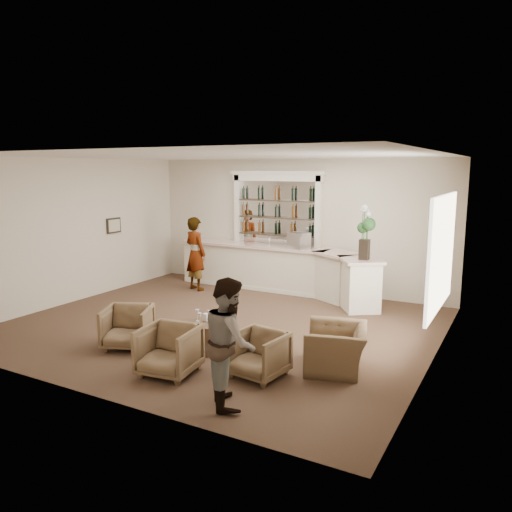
{
  "coord_description": "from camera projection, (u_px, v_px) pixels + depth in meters",
  "views": [
    {
      "loc": [
        5.17,
        -8.02,
        3.06
      ],
      "look_at": [
        0.28,
        0.9,
        1.27
      ],
      "focal_mm": 35.0,
      "sensor_mm": 36.0,
      "label": 1
    }
  ],
  "objects": [
    {
      "name": "cocktail_table",
      "position": [
        203.0,
        337.0,
        8.44
      ],
      "size": [
        0.68,
        0.68,
        0.5
      ],
      "primitive_type": "cylinder",
      "color": "#4C3921",
      "rests_on": "ground"
    },
    {
      "name": "bar_counter",
      "position": [
        281.0,
        269.0,
        12.47
      ],
      "size": [
        5.72,
        1.8,
        1.14
      ],
      "color": "white",
      "rests_on": "ground"
    },
    {
      "name": "wine_glass_bar_right",
      "position": [
        295.0,
        244.0,
        12.15
      ],
      "size": [
        0.07,
        0.07,
        0.21
      ],
      "primitive_type": null,
      "color": "white",
      "rests_on": "bar_counter"
    },
    {
      "name": "wine_glass_tbl_b",
      "position": [
        210.0,
        316.0,
        8.4
      ],
      "size": [
        0.07,
        0.07,
        0.21
      ],
      "primitive_type": null,
      "color": "white",
      "rests_on": "cocktail_table"
    },
    {
      "name": "sommelier",
      "position": [
        196.0,
        254.0,
        12.64
      ],
      "size": [
        0.78,
        0.63,
        1.87
      ],
      "primitive_type": "imported",
      "rotation": [
        0.0,
        0.0,
        2.84
      ],
      "color": "gray",
      "rests_on": "ground"
    },
    {
      "name": "ground",
      "position": [
        222.0,
        325.0,
        9.9
      ],
      "size": [
        8.0,
        8.0,
        0.0
      ],
      "primitive_type": "plane",
      "color": "brown",
      "rests_on": "ground"
    },
    {
      "name": "flower_vase",
      "position": [
        365.0,
        229.0,
        10.56
      ],
      "size": [
        0.31,
        0.31,
        1.16
      ],
      "color": "black",
      "rests_on": "bar_counter"
    },
    {
      "name": "armchair_center",
      "position": [
        169.0,
        350.0,
        7.47
      ],
      "size": [
        0.9,
        0.92,
        0.75
      ],
      "primitive_type": "imported",
      "rotation": [
        0.0,
        0.0,
        0.13
      ],
      "color": "brown",
      "rests_on": "ground"
    },
    {
      "name": "wine_glass_tbl_c",
      "position": [
        200.0,
        319.0,
        8.24
      ],
      "size": [
        0.07,
        0.07,
        0.21
      ],
      "primitive_type": null,
      "color": "white",
      "rests_on": "cocktail_table"
    },
    {
      "name": "armchair_right",
      "position": [
        259.0,
        354.0,
        7.39
      ],
      "size": [
        0.83,
        0.85,
        0.69
      ],
      "primitive_type": "imported",
      "rotation": [
        0.0,
        0.0,
        -0.13
      ],
      "color": "brown",
      "rests_on": "ground"
    },
    {
      "name": "back_bar_alcove",
      "position": [
        276.0,
        209.0,
        12.73
      ],
      "size": [
        2.64,
        0.25,
        3.0
      ],
      "color": "white",
      "rests_on": "ground"
    },
    {
      "name": "wine_glass_bar_left",
      "position": [
        269.0,
        242.0,
        12.53
      ],
      "size": [
        0.07,
        0.07,
        0.21
      ],
      "primitive_type": null,
      "color": "white",
      "rests_on": "bar_counter"
    },
    {
      "name": "room_shell",
      "position": [
        246.0,
        205.0,
        10.03
      ],
      "size": [
        8.04,
        7.02,
        3.32
      ],
      "color": "beige",
      "rests_on": "ground"
    },
    {
      "name": "napkin_holder",
      "position": [
        206.0,
        317.0,
        8.51
      ],
      "size": [
        0.08,
        0.08,
        0.12
      ],
      "primitive_type": "cube",
      "color": "white",
      "rests_on": "cocktail_table"
    },
    {
      "name": "espresso_machine",
      "position": [
        299.0,
        241.0,
        12.08
      ],
      "size": [
        0.56,
        0.52,
        0.4
      ],
      "primitive_type": "cube",
      "rotation": [
        0.0,
        0.0,
        -0.38
      ],
      "color": "silver",
      "rests_on": "bar_counter"
    },
    {
      "name": "guest",
      "position": [
        229.0,
        342.0,
        6.46
      ],
      "size": [
        1.01,
        1.04,
        1.69
      ],
      "primitive_type": "imported",
      "rotation": [
        0.0,
        0.0,
        2.24
      ],
      "color": "gray",
      "rests_on": "ground"
    },
    {
      "name": "wine_glass_tbl_a",
      "position": [
        197.0,
        315.0,
        8.46
      ],
      "size": [
        0.07,
        0.07,
        0.21
      ],
      "primitive_type": null,
      "color": "white",
      "rests_on": "cocktail_table"
    },
    {
      "name": "armchair_far",
      "position": [
        336.0,
        348.0,
        7.67
      ],
      "size": [
        1.17,
        1.26,
        0.68
      ],
      "primitive_type": "imported",
      "rotation": [
        0.0,
        0.0,
        -1.28
      ],
      "color": "brown",
      "rests_on": "ground"
    },
    {
      "name": "armchair_left",
      "position": [
        128.0,
        327.0,
        8.61
      ],
      "size": [
        1.04,
        1.05,
        0.72
      ],
      "primitive_type": "imported",
      "rotation": [
        0.0,
        0.0,
        0.44
      ],
      "color": "brown",
      "rests_on": "ground"
    }
  ]
}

